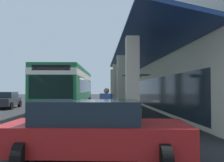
{
  "coord_description": "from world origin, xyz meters",
  "views": [
    {
      "loc": [
        18.61,
        1.76,
        1.76
      ],
      "look_at": [
        4.77,
        2.35,
        2.19
      ],
      "focal_mm": 39.28,
      "sensor_mm": 36.0,
      "label": 1
    }
  ],
  "objects_px": {
    "potted_palm": "(135,103)",
    "pedestrian": "(106,106)",
    "parked_sedan_red": "(94,130)",
    "parked_sedan_charcoal": "(5,100)",
    "transit_bus": "(68,87)"
  },
  "relations": [
    {
      "from": "potted_palm",
      "to": "pedestrian",
      "type": "bearing_deg",
      "value": -21.28
    },
    {
      "from": "parked_sedan_red",
      "to": "parked_sedan_charcoal",
      "type": "distance_m",
      "value": 18.41
    },
    {
      "from": "parked_sedan_red",
      "to": "parked_sedan_charcoal",
      "type": "relative_size",
      "value": 1.0
    },
    {
      "from": "parked_sedan_charcoal",
      "to": "transit_bus",
      "type": "bearing_deg",
      "value": 54.69
    },
    {
      "from": "parked_sedan_charcoal",
      "to": "pedestrian",
      "type": "height_order",
      "value": "pedestrian"
    },
    {
      "from": "transit_bus",
      "to": "pedestrian",
      "type": "relative_size",
      "value": 6.3
    },
    {
      "from": "parked_sedan_red",
      "to": "pedestrian",
      "type": "height_order",
      "value": "pedestrian"
    },
    {
      "from": "parked_sedan_charcoal",
      "to": "potted_palm",
      "type": "bearing_deg",
      "value": 57.58
    },
    {
      "from": "potted_palm",
      "to": "transit_bus",
      "type": "bearing_deg",
      "value": -118.16
    },
    {
      "from": "parked_sedan_red",
      "to": "parked_sedan_charcoal",
      "type": "height_order",
      "value": "same"
    },
    {
      "from": "transit_bus",
      "to": "potted_palm",
      "type": "distance_m",
      "value": 5.27
    },
    {
      "from": "parked_sedan_red",
      "to": "pedestrian",
      "type": "xyz_separation_m",
      "value": [
        -4.59,
        0.4,
        0.27
      ]
    },
    {
      "from": "potted_palm",
      "to": "parked_sedan_charcoal",
      "type": "bearing_deg",
      "value": -122.42
    },
    {
      "from": "transit_bus",
      "to": "parked_sedan_red",
      "type": "bearing_deg",
      "value": 10.57
    },
    {
      "from": "transit_bus",
      "to": "parked_sedan_charcoal",
      "type": "relative_size",
      "value": 2.48
    }
  ]
}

